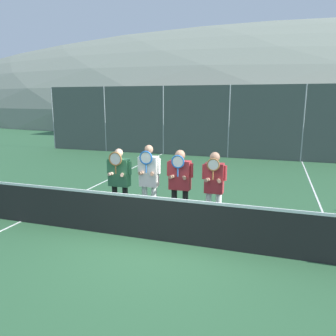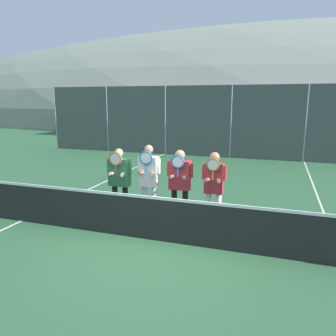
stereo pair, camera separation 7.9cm
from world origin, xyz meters
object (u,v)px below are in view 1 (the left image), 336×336
Objects in this scene: player_leftmost at (119,178)px; car_left_of_center at (245,134)px; player_center_left at (149,178)px; player_rightmost at (214,184)px; car_far_left at (159,130)px; player_center_right at (180,180)px.

player_leftmost is 12.87m from car_left_of_center.
player_center_left reaches higher than player_rightmost.
player_leftmost is 0.76m from player_center_left.
player_center_right is at bearing -68.57° from car_far_left.
car_far_left reaches higher than player_leftmost.
car_far_left is at bearing 108.47° from player_center_left.
car_far_left is 1.11× the size of car_left_of_center.
car_far_left reaches higher than player_center_right.
player_center_right is 13.63m from car_far_left.
player_rightmost is at bearing 3.24° from player_center_left.
player_center_right reaches higher than player_leftmost.
player_center_left is at bearing 0.21° from player_leftmost.
player_leftmost is 1.46m from player_center_right.
player_center_right is (1.46, 0.11, 0.02)m from player_leftmost.
player_leftmost is 2.24m from player_rightmost.
player_center_right is at bearing 4.48° from player_leftmost.
player_leftmost is at bearing -177.77° from player_rightmost.
car_far_left is at bearing 179.39° from car_left_of_center.
player_rightmost is (0.78, -0.03, -0.03)m from player_center_right.
player_center_left is at bearing -176.76° from player_rightmost.
car_far_left is (-4.98, 12.69, -0.12)m from player_center_right.
player_leftmost is 0.40× the size of car_left_of_center.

